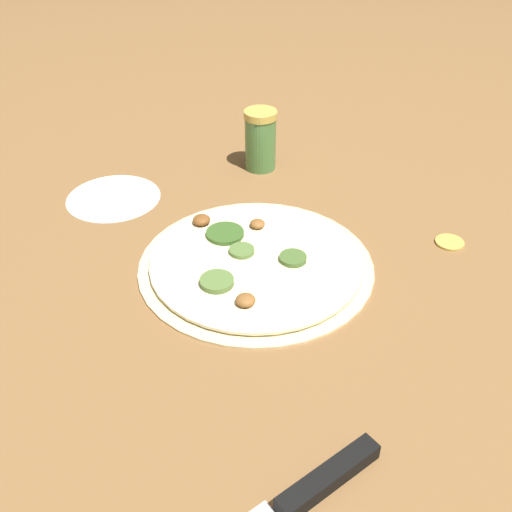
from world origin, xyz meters
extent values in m
plane|color=brown|center=(0.00, 0.00, 0.00)|extent=(3.00, 3.00, 0.00)
cylinder|color=beige|center=(0.00, 0.00, 0.00)|extent=(0.32, 0.32, 0.01)
cylinder|color=beige|center=(0.00, 0.00, 0.01)|extent=(0.29, 0.29, 0.00)
cylinder|color=#567538|center=(0.05, 0.05, 0.01)|extent=(0.04, 0.04, 0.01)
ellipsoid|color=brown|center=(0.01, 0.09, 0.02)|extent=(0.02, 0.02, 0.01)
cylinder|color=#567538|center=(0.02, -0.02, 0.01)|extent=(0.04, 0.04, 0.01)
cylinder|color=#47662D|center=(-0.05, 0.00, 0.01)|extent=(0.04, 0.04, 0.01)
ellipsoid|color=brown|center=(0.00, -0.08, 0.02)|extent=(0.02, 0.02, 0.01)
ellipsoid|color=brown|center=(0.08, -0.09, 0.02)|extent=(0.03, 0.03, 0.01)
cylinder|color=#385B23|center=(0.05, -0.06, 0.01)|extent=(0.05, 0.05, 0.01)
cube|color=black|center=(-0.07, 0.33, 0.01)|extent=(0.10, 0.09, 0.02)
cylinder|color=#4C7F42|center=(0.00, -0.28, 0.05)|extent=(0.05, 0.05, 0.09)
cylinder|color=gold|center=(0.00, -0.28, 0.10)|extent=(0.06, 0.06, 0.01)
cylinder|color=gold|center=(-0.28, -0.06, 0.00)|extent=(0.04, 0.04, 0.01)
cylinder|color=white|center=(0.23, -0.17, 0.00)|extent=(0.15, 0.15, 0.00)
camera|label=1|loc=(-0.02, 0.65, 0.49)|focal=42.00mm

